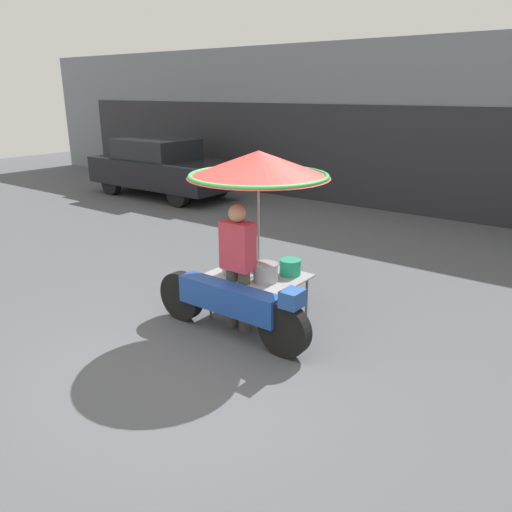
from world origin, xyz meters
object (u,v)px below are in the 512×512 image
Objects in this scene: parked_car at (162,167)px; potted_plant at (127,159)px; vendor_person at (238,262)px; vendor_motorcycle_cart at (254,200)px.

potted_plant is at bearing 154.92° from parked_car.
vendor_person is 0.37× the size of parked_car.
vendor_person is 11.90m from potted_plant.
vendor_motorcycle_cart is at bearing -35.28° from parked_car.
vendor_motorcycle_cart is 2.10× the size of potted_plant.
parked_car is at bearing 144.72° from vendor_motorcycle_cart.
vendor_motorcycle_cart is at bearing 77.91° from vendor_person.
potted_plant is (-3.34, 1.56, -0.20)m from parked_car.
vendor_motorcycle_cart is 0.73m from vendor_person.
vendor_motorcycle_cart is 8.20m from parked_car.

